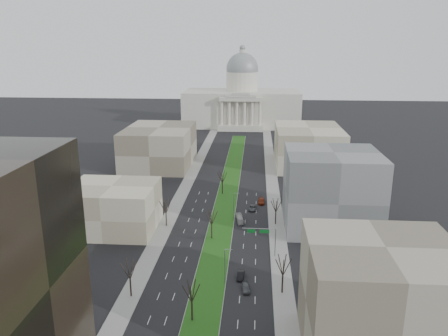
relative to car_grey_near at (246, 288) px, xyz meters
The scene contains 25 objects.
ground 68.24m from the car_grey_near, 97.44° to the left, with size 600.00×600.00×0.00m, color black.
median 67.23m from the car_grey_near, 97.55° to the left, with size 8.00×222.03×0.20m.
sidewalk_left 50.14m from the car_grey_near, 121.68° to the left, with size 5.00×330.00×0.15m, color gray.
sidewalk_right 43.54m from the car_grey_near, 78.51° to the left, with size 5.00×330.00×0.15m, color gray.
capitol 217.98m from the car_grey_near, 92.33° to the left, with size 80.00×46.00×55.00m.
building_beige_left 53.44m from the car_grey_near, 142.02° to the left, with size 26.00×22.00×14.00m, color tan.
building_tan_right 33.21m from the car_grey_near, 40.08° to the right, with size 26.00×24.00×22.00m, color #776E5C.
building_grey_right 48.30m from the car_grey_near, 57.60° to the left, with size 28.00×26.00×24.00m, color slate.
building_far_left 116.53m from the car_grey_near, 112.15° to the left, with size 30.00×40.00×18.00m, color #776E5C.
building_far_right 115.95m from the car_grey_near, 76.92° to the left, with size 30.00×40.00×18.00m, color tan.
tree_left_mid 27.12m from the car_grey_near, behind, with size 5.40×5.40×9.72m.
tree_left_far 44.57m from the car_grey_near, 126.13° to the left, with size 5.28×5.28×9.50m.
tree_right_mid 10.54m from the car_grey_near, ahead, with size 5.52×5.52×9.94m.
tree_right_far 40.94m from the car_grey_near, 78.08° to the left, with size 5.04×5.04×9.07m.
tree_median_a 17.57m from the car_grey_near, 131.27° to the right, with size 5.40×5.40×9.72m.
tree_median_b 30.35m from the car_grey_near, 111.38° to the left, with size 5.40×5.40×9.72m.
tree_median_c 68.80m from the car_grey_near, 99.09° to the left, with size 5.40×5.40×9.72m.
streetlamp_median_b 7.02m from the car_grey_near, 152.33° to the left, with size 1.90×0.20×9.16m.
streetlamp_median_c 43.15m from the car_grey_near, 96.78° to the left, with size 1.90×0.20×9.16m.
mast_arm_signs 19.06m from the car_grey_near, 75.24° to the left, with size 9.12×0.24×8.09m.
car_grey_near is the anchor object (origin of this frame).
car_black 5.77m from the car_grey_near, 104.43° to the left, with size 1.60×4.57×1.51m, color black.
car_red 58.71m from the car_grey_near, 86.07° to the left, with size 2.28×5.61×1.63m, color maroon.
car_grey_far 51.82m from the car_grey_near, 88.97° to the left, with size 2.41×5.22×1.45m, color #4D4F55.
box_van 41.23m from the car_grey_near, 94.33° to the left, with size 1.69×7.24×2.02m, color silver.
Camera 1 is at (10.47, -37.85, 55.34)m, focal length 35.00 mm.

